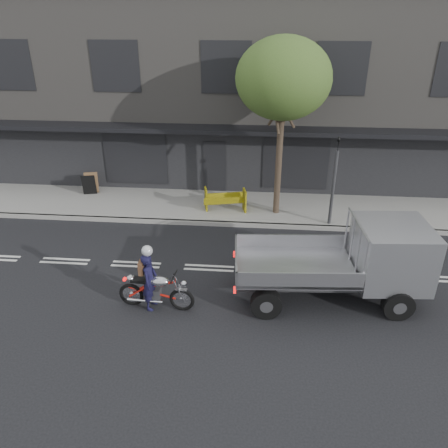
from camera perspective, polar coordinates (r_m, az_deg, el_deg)
ground at (r=14.11m, az=-1.97°, el=-5.77°), size 80.00×80.00×0.00m
sidewalk at (r=18.21m, az=-0.20°, el=2.27°), size 32.00×3.20×0.15m
kerb at (r=16.77m, az=-0.70°, el=0.05°), size 32.00×0.20×0.15m
building_main at (r=23.47m, az=1.35°, el=17.74°), size 26.00×10.00×8.00m
street_tree at (r=16.22m, az=7.78°, el=18.24°), size 3.40×3.40×6.74m
traffic_light_pole at (r=16.50m, az=14.08°, el=4.77°), size 0.12×0.12×3.50m
motorcycle at (r=12.23m, az=-8.89°, el=-8.51°), size 2.16×0.63×1.11m
rider at (r=12.12m, az=-9.67°, el=-7.44°), size 0.45×0.64×1.67m
flatbed_ute at (r=12.72m, az=18.88°, el=-3.99°), size 5.34×2.49×2.41m
construction_barrier at (r=17.34m, az=0.08°, el=2.95°), size 1.78×1.03×0.93m
sandwich_board at (r=19.94m, az=-17.22°, el=4.90°), size 0.65×0.51×0.91m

